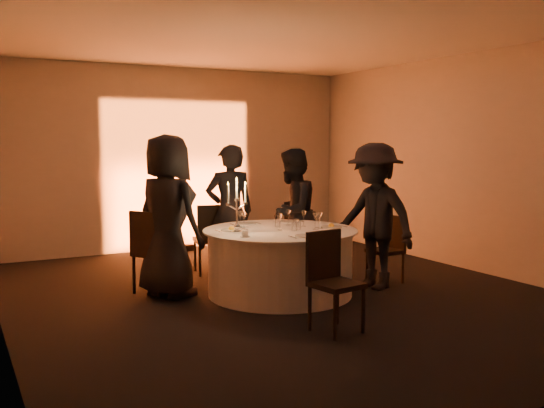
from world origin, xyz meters
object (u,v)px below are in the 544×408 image
chair_left (151,247)px  guest_left (168,216)px  guest_back_left (230,212)px  candelabra (237,213)px  chair_back_left (211,235)px  chair_right (389,245)px  guest_right (375,216)px  coffee_cup (245,234)px  banquet_table (280,262)px  chair_front (331,275)px  chair_back_right (286,230)px  guest_back_right (292,212)px

chair_left → guest_left: (0.15, -0.19, 0.38)m
guest_back_left → candelabra: (-0.38, -1.05, 0.11)m
chair_back_left → candelabra: candelabra is taller
chair_right → chair_left: bearing=-111.1°
guest_left → guest_right: 2.48m
chair_left → guest_back_left: 1.24m
guest_left → candelabra: size_ratio=2.98×
chair_left → coffee_cup: bearing=-176.9°
banquet_table → guest_back_left: (-0.17, 1.06, 0.49)m
chair_right → chair_front: bearing=-58.2°
chair_back_right → guest_left: bearing=-10.2°
guest_left → coffee_cup: (0.58, -0.85, -0.14)m
guest_back_left → coffee_cup: size_ratio=15.92×
chair_back_right → chair_front: bearing=39.3°
banquet_table → chair_left: bearing=150.9°
chair_back_left → guest_left: guest_left is taller
chair_front → coffee_cup: chair_front is taller
chair_back_right → chair_front: size_ratio=1.02×
guest_left → guest_back_left: guest_left is taller
chair_back_right → coffee_cup: bearing=18.4°
banquet_table → candelabra: candelabra is taller
chair_back_right → guest_back_left: (-0.96, -0.19, 0.33)m
chair_right → coffee_cup: chair_right is taller
chair_front → candelabra: bearing=94.6°
chair_back_left → guest_right: 2.23m
guest_back_left → guest_back_right: guest_back_left is taller
guest_back_left → guest_right: bearing=144.2°
chair_front → guest_back_left: guest_back_left is taller
chair_right → guest_right: (-0.36, -0.16, 0.41)m
chair_back_right → guest_left: guest_left is taller
chair_back_left → chair_front: (0.07, -2.78, -0.00)m
guest_back_left → candelabra: bearing=78.9°
banquet_table → guest_back_left: guest_back_left is taller
guest_back_right → candelabra: guest_back_right is taller
chair_back_left → coffee_cup: 1.72m
chair_front → guest_back_right: guest_back_right is taller
chair_back_right → coffee_cup: (-1.39, -1.54, 0.26)m
chair_back_left → chair_front: 2.78m
chair_right → guest_left: size_ratio=0.45×
chair_front → guest_back_right: size_ratio=0.56×
chair_left → chair_right: bearing=-138.4°
guest_back_right → candelabra: 1.45m
candelabra → coffee_cup: bearing=-98.7°
banquet_table → chair_left: size_ratio=1.82×
chair_front → coffee_cup: size_ratio=8.60×
chair_back_left → guest_back_left: size_ratio=0.54×
chair_right → guest_left: 2.82m
chair_left → guest_back_right: bearing=-119.3°
banquet_table → candelabra: size_ratio=2.86×
chair_back_left → chair_right: size_ratio=1.13×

